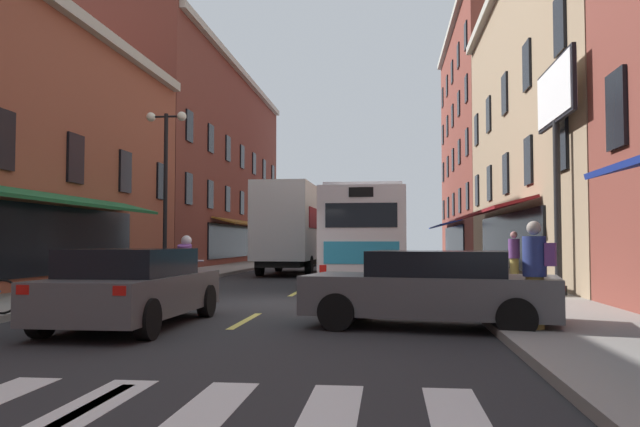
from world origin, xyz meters
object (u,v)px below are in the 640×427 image
transit_bus (370,236)px  street_lamp_twin (165,188)px  motorcycle_rider (186,274)px  sedan_near (321,254)px  pedestrian_near (536,272)px  pedestrian_mid (514,257)px  billboard_sign (556,115)px  sedan_mid (133,287)px  sedan_far (432,288)px  box_truck (291,229)px

transit_bus → street_lamp_twin: street_lamp_twin is taller
transit_bus → motorcycle_rider: 9.46m
transit_bus → sedan_near: size_ratio=2.47×
pedestrian_near → pedestrian_mid: pedestrian_mid is taller
sedan_near → billboard_sign: bearing=-69.6°
sedan_mid → sedan_far: size_ratio=0.96×
billboard_sign → sedan_near: size_ratio=1.34×
billboard_sign → pedestrian_mid: billboard_sign is taller
sedan_mid → pedestrian_mid: (8.57, 10.14, 0.31)m
box_truck → pedestrian_near: 19.66m
pedestrian_mid → street_lamp_twin: bearing=-45.0°
sedan_near → pedestrian_near: (6.66, -29.88, 0.33)m
transit_bus → pedestrian_mid: size_ratio=6.54×
billboard_sign → sedan_mid: billboard_sign is taller
billboard_sign → street_lamp_twin: billboard_sign is taller
billboard_sign → sedan_mid: (-8.85, -5.90, -4.09)m
transit_bus → pedestrian_near: 13.49m
pedestrian_near → pedestrian_mid: (1.77, 10.69, -0.02)m
street_lamp_twin → transit_bus: bearing=21.8°
sedan_far → street_lamp_twin: street_lamp_twin is taller
billboard_sign → motorcycle_rider: bearing=-169.7°
sedan_mid → street_lamp_twin: bearing=107.5°
sedan_mid → motorcycle_rider: size_ratio=2.11×
sedan_mid → sedan_far: (5.26, 0.43, -0.01)m
box_truck → sedan_far: (5.27, -17.45, -1.39)m
transit_bus → box_truck: size_ratio=1.49×
billboard_sign → box_truck: size_ratio=0.81×
sedan_far → pedestrian_mid: bearing=71.2°
sedan_far → street_lamp_twin: bearing=131.6°
box_truck → motorcycle_rider: bearing=-91.8°
motorcycle_rider → pedestrian_mid: bearing=33.4°
box_truck → sedan_far: 18.28m
sedan_near → sedan_far: sedan_near is taller
box_truck → sedan_near: 11.55m
sedan_far → motorcycle_rider: motorcycle_rider is taller
box_truck → pedestrian_mid: box_truck is taller
sedan_mid → sedan_far: 5.28m
box_truck → pedestrian_mid: size_ratio=4.40×
sedan_near → motorcycle_rider: bearing=-91.4°
motorcycle_rider → street_lamp_twin: bearing=115.2°
sedan_near → pedestrian_near: size_ratio=2.66×
sedan_far → pedestrian_mid: (3.31, 9.72, 0.32)m
billboard_sign → sedan_near: (-8.69, 23.44, -4.09)m
box_truck → pedestrian_near: size_ratio=4.43×
street_lamp_twin → pedestrian_mid: bearing=1.5°
pedestrian_mid → sedan_far: bearing=24.7°
sedan_near → pedestrian_mid: bearing=-66.3°
box_truck → sedan_far: bearing=-73.2°
pedestrian_mid → street_lamp_twin: 11.90m
sedan_near → motorcycle_rider: 25.14m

